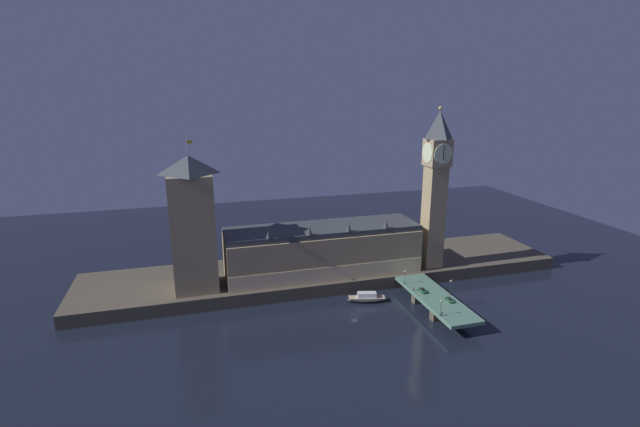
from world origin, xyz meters
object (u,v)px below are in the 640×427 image
pedestrian_far_rail (414,289)px  victoria_tower (193,224)px  street_lamp_near (441,306)px  clock_tower (435,185)px  car_southbound_lead (450,300)px  boat_upstream (367,298)px  car_northbound_lead (423,290)px  street_lamp_mid (451,285)px  pedestrian_near_rail (442,313)px  street_lamp_far (405,275)px

pedestrian_far_rail → victoria_tower: bearing=161.9°
victoria_tower → street_lamp_near: victoria_tower is taller
victoria_tower → pedestrian_far_rail: size_ratio=33.46×
street_lamp_near → clock_tower: bearing=65.4°
car_southbound_lead → street_lamp_near: (-9.49, -9.51, 3.25)m
boat_upstream → car_southbound_lead: bearing=-36.1°
victoria_tower → car_northbound_lead: bearing=-18.6°
car_northbound_lead → car_southbound_lead: car_northbound_lead is taller
pedestrian_far_rail → street_lamp_mid: 14.81m
street_lamp_mid → car_northbound_lead: bearing=150.8°
boat_upstream → street_lamp_near: bearing=-59.3°
pedestrian_near_rail → street_lamp_far: (-0.40, 29.87, 2.87)m
clock_tower → boat_upstream: size_ratio=4.10×
pedestrian_far_rail → clock_tower: bearing=48.9°
clock_tower → pedestrian_near_rail: clock_tower is taller
car_northbound_lead → pedestrian_far_rail: pedestrian_far_rail is taller
clock_tower → street_lamp_near: clock_tower is taller
street_lamp_far → boat_upstream: size_ratio=0.35×
clock_tower → victoria_tower: (-105.45, 4.42, -10.80)m
pedestrian_near_rail → street_lamp_near: (-0.40, 0.43, 2.86)m
victoria_tower → street_lamp_near: (84.71, -49.77, -23.86)m
clock_tower → car_northbound_lead: (-17.31, -25.31, -37.84)m
pedestrian_near_rail → street_lamp_near: 2.92m
car_northbound_lead → boat_upstream: 23.06m
street_lamp_near → victoria_tower: bearing=149.6°
clock_tower → car_northbound_lead: clock_tower is taller
clock_tower → victoria_tower: bearing=177.6°
victoria_tower → street_lamp_mid: victoria_tower is taller
victoria_tower → pedestrian_near_rail: victoria_tower is taller
street_lamp_near → street_lamp_far: 29.44m
victoria_tower → car_northbound_lead: victoria_tower is taller
pedestrian_near_rail → street_lamp_far: bearing=90.8°
car_northbound_lead → pedestrian_far_rail: (-3.03, 1.99, 0.30)m
street_lamp_far → boat_upstream: 19.05m
car_southbound_lead → street_lamp_mid: size_ratio=0.74×
victoria_tower → pedestrian_far_rail: victoria_tower is taller
victoria_tower → street_lamp_far: (84.71, -20.33, -23.85)m
pedestrian_far_rail → car_southbound_lead: bearing=-54.0°
clock_tower → boat_upstream: (-37.98, -16.33, -42.75)m
pedestrian_far_rail → street_lamp_mid: (12.52, -7.31, 3.03)m
pedestrian_far_rail → boat_upstream: 19.67m
victoria_tower → street_lamp_near: size_ratio=9.96×
victoria_tower → pedestrian_near_rail: (85.11, -50.20, -26.72)m
clock_tower → pedestrian_near_rail: size_ratio=38.99×
street_lamp_mid → car_southbound_lead: bearing=-123.4°
boat_upstream → victoria_tower: bearing=162.9°
car_northbound_lead → street_lamp_near: bearing=-99.7°
clock_tower → street_lamp_mid: clock_tower is taller
victoria_tower → street_lamp_mid: bearing=-19.7°
clock_tower → car_northbound_lead: bearing=-124.4°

